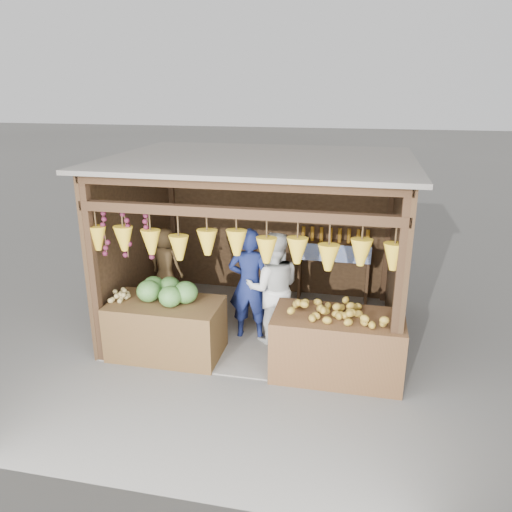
{
  "coord_description": "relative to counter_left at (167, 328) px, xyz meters",
  "views": [
    {
      "loc": [
        1.43,
        -6.98,
        3.61
      ],
      "look_at": [
        -0.04,
        -0.1,
        1.21
      ],
      "focal_mm": 35.0,
      "sensor_mm": 36.0,
      "label": 1
    }
  ],
  "objects": [
    {
      "name": "stall_structure",
      "position": [
        1.07,
        1.06,
        1.27
      ],
      "size": [
        4.3,
        3.3,
        2.66
      ],
      "color": "slate",
      "rests_on": "ground"
    },
    {
      "name": "stool",
      "position": [
        -0.48,
        1.25,
        -0.24
      ],
      "size": [
        0.33,
        0.33,
        0.31
      ],
      "primitive_type": "cube",
      "color": "black",
      "rests_on": "ground"
    },
    {
      "name": "back_shelf",
      "position": [
        2.16,
        2.39,
        0.48
      ],
      "size": [
        1.25,
        0.32,
        1.32
      ],
      "color": "#382314",
      "rests_on": "ground"
    },
    {
      "name": "ground",
      "position": [
        1.11,
        1.1,
        -0.4
      ],
      "size": [
        80.0,
        80.0,
        0.0
      ],
      "primitive_type": "plane",
      "color": "#514F49",
      "rests_on": "ground"
    },
    {
      "name": "counter_left",
      "position": [
        0.0,
        0.0,
        0.0
      ],
      "size": [
        1.54,
        0.85,
        0.79
      ],
      "primitive_type": "cube",
      "color": "#4D3619",
      "rests_on": "ground"
    },
    {
      "name": "counter_right",
      "position": [
        2.37,
        -0.05,
        0.03
      ],
      "size": [
        1.66,
        0.85,
        0.85
      ],
      "primitive_type": "cube",
      "color": "#4F321A",
      "rests_on": "ground"
    },
    {
      "name": "mango_pile",
      "position": [
        2.37,
        -0.05,
        0.56
      ],
      "size": [
        1.4,
        0.64,
        0.22
      ],
      "primitive_type": null,
      "color": "#B85818",
      "rests_on": "counter_right"
    },
    {
      "name": "man_standing",
      "position": [
        1.03,
        0.73,
        0.46
      ],
      "size": [
        0.64,
        0.43,
        1.71
      ],
      "primitive_type": "imported",
      "rotation": [
        0.0,
        0.0,
        3.18
      ],
      "color": "#151F51",
      "rests_on": "ground"
    },
    {
      "name": "tanfruit_pile",
      "position": [
        -0.63,
        -0.02,
        0.46
      ],
      "size": [
        0.34,
        0.4,
        0.13
      ],
      "primitive_type": null,
      "color": "#9C9048",
      "rests_on": "counter_left"
    },
    {
      "name": "vendor_seated",
      "position": [
        -0.48,
        1.25,
        0.5
      ],
      "size": [
        0.65,
        0.52,
        1.17
      ],
      "primitive_type": "imported",
      "rotation": [
        0.0,
        0.0,
        2.86
      ],
      "color": "brown",
      "rests_on": "stool"
    },
    {
      "name": "woman_standing",
      "position": [
        1.39,
        0.71,
        0.44
      ],
      "size": [
        0.93,
        0.79,
        1.68
      ],
      "primitive_type": "imported",
      "rotation": [
        0.0,
        0.0,
        3.34
      ],
      "color": "white",
      "rests_on": "ground"
    },
    {
      "name": "melon_pile",
      "position": [
        -0.04,
        0.06,
        0.56
      ],
      "size": [
        1.0,
        0.5,
        0.32
      ],
      "primitive_type": null,
      "color": "#194713",
      "rests_on": "counter_left"
    }
  ]
}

